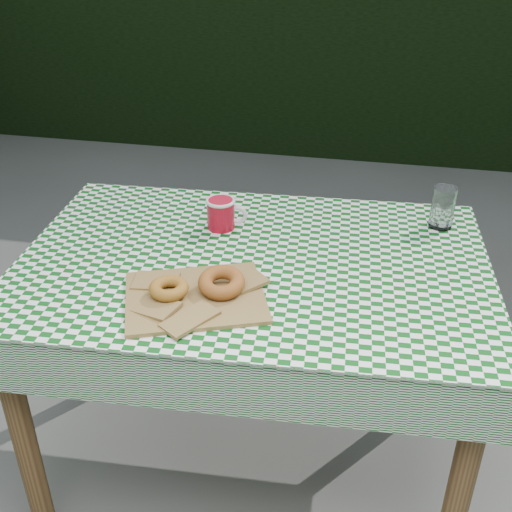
# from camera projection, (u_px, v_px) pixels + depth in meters

# --- Properties ---
(ground) EXTENTS (60.00, 60.00, 0.00)m
(ground) POSITION_uv_depth(u_px,v_px,m) (197.00, 503.00, 1.89)
(ground) COLOR #52524D
(ground) RESTS_ON ground
(hedge_north) EXTENTS (7.00, 0.70, 1.80)m
(hedge_north) POSITION_uv_depth(u_px,v_px,m) (327.00, 9.00, 4.14)
(hedge_north) COLOR black
(hedge_north) RESTS_ON ground
(table) EXTENTS (1.24, 0.87, 0.75)m
(table) POSITION_uv_depth(u_px,v_px,m) (253.00, 373.00, 1.84)
(table) COLOR #50311B
(table) RESTS_ON ground
(tablecloth) EXTENTS (1.26, 0.89, 0.01)m
(tablecloth) POSITION_uv_depth(u_px,v_px,m) (253.00, 261.00, 1.65)
(tablecloth) COLOR #0B4612
(tablecloth) RESTS_ON table
(paper_bag) EXTENTS (0.39, 0.36, 0.02)m
(paper_bag) POSITION_uv_depth(u_px,v_px,m) (195.00, 296.00, 1.48)
(paper_bag) COLOR olive
(paper_bag) RESTS_ON tablecloth
(bagel_front) EXTENTS (0.12, 0.12, 0.03)m
(bagel_front) POSITION_uv_depth(u_px,v_px,m) (169.00, 288.00, 1.47)
(bagel_front) COLOR #A26921
(bagel_front) RESTS_ON paper_bag
(bagel_back) EXTENTS (0.12, 0.12, 0.03)m
(bagel_back) POSITION_uv_depth(u_px,v_px,m) (221.00, 282.00, 1.49)
(bagel_back) COLOR #9D4F20
(bagel_back) RESTS_ON paper_bag
(coffee_mug) EXTENTS (0.17, 0.17, 0.09)m
(coffee_mug) POSITION_uv_depth(u_px,v_px,m) (221.00, 214.00, 1.78)
(coffee_mug) COLOR #A60A1D
(coffee_mug) RESTS_ON tablecloth
(drinking_glass) EXTENTS (0.08, 0.08, 0.12)m
(drinking_glass) POSITION_uv_depth(u_px,v_px,m) (443.00, 207.00, 1.78)
(drinking_glass) COLOR silver
(drinking_glass) RESTS_ON tablecloth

